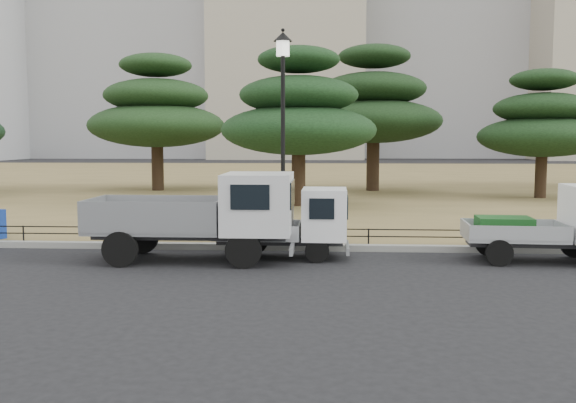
# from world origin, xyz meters

# --- Properties ---
(ground) EXTENTS (220.00, 220.00, 0.00)m
(ground) POSITION_xyz_m (0.00, 0.00, 0.00)
(ground) COLOR black
(lawn) EXTENTS (120.00, 56.00, 0.15)m
(lawn) POSITION_xyz_m (0.00, 30.60, 0.07)
(lawn) COLOR olive
(lawn) RESTS_ON ground
(curb) EXTENTS (120.00, 0.25, 0.16)m
(curb) POSITION_xyz_m (0.00, 2.60, 0.08)
(curb) COLOR gray
(curb) RESTS_ON ground
(truck_large) EXTENTS (4.66, 1.90, 2.03)m
(truck_large) POSITION_xyz_m (-1.87, 1.09, 1.13)
(truck_large) COLOR black
(truck_large) RESTS_ON ground
(truck_kei_front) EXTENTS (3.12, 1.37, 1.65)m
(truck_kei_front) POSITION_xyz_m (0.12, 1.58, 0.82)
(truck_kei_front) COLOR black
(truck_kei_front) RESTS_ON ground
(truck_kei_rear) EXTENTS (3.44, 1.63, 1.76)m
(truck_kei_rear) POSITION_xyz_m (6.11, 1.42, 0.88)
(truck_kei_rear) COLOR black
(truck_kei_rear) RESTS_ON ground
(street_lamp) EXTENTS (0.48, 0.48, 5.33)m
(street_lamp) POSITION_xyz_m (-0.18, 2.90, 3.75)
(street_lamp) COLOR black
(street_lamp) RESTS_ON lawn
(pipe_fence) EXTENTS (38.00, 0.04, 0.40)m
(pipe_fence) POSITION_xyz_m (0.00, 2.75, 0.44)
(pipe_fence) COLOR black
(pipe_fence) RESTS_ON lawn
(pine_west_near) EXTENTS (7.07, 7.07, 7.07)m
(pine_west_near) POSITION_xyz_m (-7.94, 19.66, 4.23)
(pine_west_near) COLOR black
(pine_west_near) RESTS_ON lawn
(pine_center_left) EXTENTS (6.21, 6.21, 6.32)m
(pine_center_left) POSITION_xyz_m (-0.21, 12.25, 3.80)
(pine_center_left) COLOR black
(pine_center_left) RESTS_ON lawn
(pine_center_right) EXTENTS (7.05, 7.05, 7.48)m
(pine_center_right) POSITION_xyz_m (3.30, 20.09, 4.48)
(pine_center_right) COLOR black
(pine_center_right) RESTS_ON lawn
(pine_east_near) EXTENTS (5.76, 5.76, 5.81)m
(pine_east_near) POSITION_xyz_m (10.65, 16.39, 3.51)
(pine_east_near) COLOR black
(pine_east_near) RESTS_ON lawn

